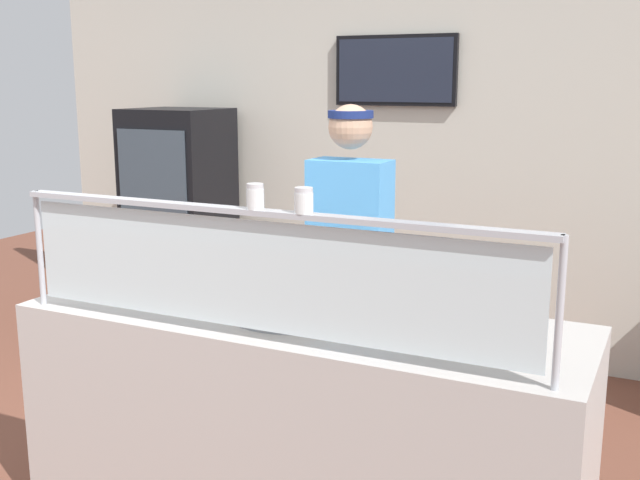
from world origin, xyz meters
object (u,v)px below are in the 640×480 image
object	(u,v)px
pizza_server	(298,307)
drink_fridge	(180,222)
pepper_flake_shaker	(304,202)
parmesan_shaker	(255,198)
worker_figure	(350,262)
pizza_tray	(293,310)

from	to	relation	value
pizza_server	drink_fridge	xyz separation A→B (m)	(-2.02, 1.99, -0.15)
pepper_flake_shaker	drink_fridge	xyz separation A→B (m)	(-2.21, 2.30, -0.63)
parmesan_shaker	pepper_flake_shaker	distance (m)	0.19
pepper_flake_shaker	worker_figure	bearing A→B (deg)	105.03
pizza_server	pepper_flake_shaker	world-z (taller)	pepper_flake_shaker
worker_figure	pizza_tray	bearing A→B (deg)	-85.32
parmesan_shaker	drink_fridge	size ratio (longest dim) A/B	0.05
parmesan_shaker	worker_figure	distance (m)	1.14
parmesan_shaker	pepper_flake_shaker	bearing A→B (deg)	0.00
worker_figure	pepper_flake_shaker	bearing A→B (deg)	-74.97
pizza_tray	parmesan_shaker	size ratio (longest dim) A/B	5.77
worker_figure	drink_fridge	size ratio (longest dim) A/B	1.06
parmesan_shaker	drink_fridge	bearing A→B (deg)	131.24
pizza_tray	drink_fridge	bearing A→B (deg)	135.23
pizza_server	pepper_flake_shaker	distance (m)	0.60
pepper_flake_shaker	drink_fridge	world-z (taller)	drink_fridge
worker_figure	drink_fridge	xyz separation A→B (m)	(-1.93, 1.26, -0.17)
pizza_tray	parmesan_shaker	world-z (taller)	parmesan_shaker
pizza_server	parmesan_shaker	distance (m)	0.57
drink_fridge	worker_figure	bearing A→B (deg)	-33.19
pepper_flake_shaker	drink_fridge	size ratio (longest dim) A/B	0.05
drink_fridge	pizza_tray	bearing A→B (deg)	-44.77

